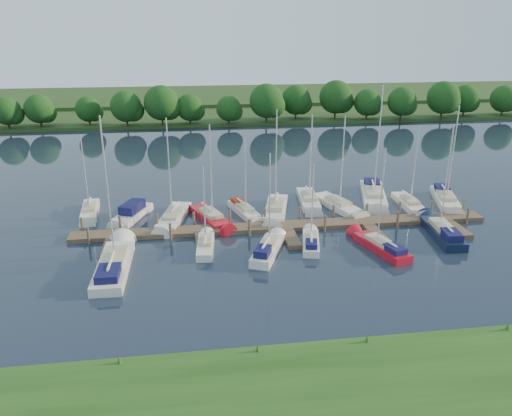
{
  "coord_description": "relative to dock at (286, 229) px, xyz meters",
  "views": [
    {
      "loc": [
        -8.92,
        -35.63,
        18.27
      ],
      "look_at": [
        -2.79,
        8.0,
        2.2
      ],
      "focal_mm": 35.0,
      "sensor_mm": 36.0,
      "label": 1
    }
  ],
  "objects": [
    {
      "name": "sailboat_n_3",
      "position": [
        -6.88,
        3.46,
        0.07
      ],
      "size": [
        4.05,
        7.88,
        10.09
      ],
      "rotation": [
        0.0,
        0.0,
        3.49
      ],
      "color": "#B3101F",
      "rests_on": "ground"
    },
    {
      "name": "near_bank",
      "position": [
        0.0,
        -23.31,
        0.05
      ],
      "size": [
        90.0,
        10.0,
        0.5
      ],
      "primitive_type": "cube",
      "color": "#1E4614",
      "rests_on": "ground"
    },
    {
      "name": "sailboat_n_4",
      "position": [
        -3.39,
        5.1,
        0.11
      ],
      "size": [
        2.99,
        6.46,
        8.28
      ],
      "rotation": [
        0.0,
        0.0,
        3.43
      ],
      "color": "silver",
      "rests_on": "ground"
    },
    {
      "name": "sailboat_s_4",
      "position": [
        7.24,
        -5.29,
        0.11
      ],
      "size": [
        3.36,
        7.29,
        9.28
      ],
      "rotation": [
        0.0,
        0.0,
        0.28
      ],
      "color": "#B3101F",
      "rests_on": "ground"
    },
    {
      "name": "sailboat_n_2",
      "position": [
        -10.7,
        3.98,
        0.06
      ],
      "size": [
        3.62,
        8.58,
        10.69
      ],
      "rotation": [
        0.0,
        0.0,
        2.91
      ],
      "color": "silver",
      "rests_on": "ground"
    },
    {
      "name": "dock",
      "position": [
        0.0,
        0.0,
        0.0
      ],
      "size": [
        40.0,
        6.0,
        0.4
      ],
      "color": "#493929",
      "rests_on": "ground"
    },
    {
      "name": "sailboat_n_6",
      "position": [
        3.94,
        7.15,
        0.08
      ],
      "size": [
        2.59,
        8.03,
        10.2
      ],
      "rotation": [
        0.0,
        0.0,
        3.04
      ],
      "color": "silver",
      "rests_on": "ground"
    },
    {
      "name": "treeline",
      "position": [
        -2.33,
        54.85,
        3.93
      ],
      "size": [
        146.09,
        9.99,
        8.19
      ],
      "color": "#38281C",
      "rests_on": "ground"
    },
    {
      "name": "sailboat_s_1",
      "position": [
        -7.75,
        -3.05,
        0.08
      ],
      "size": [
        1.81,
        5.84,
        7.65
      ],
      "rotation": [
        0.0,
        0.0,
        -0.09
      ],
      "color": "silver",
      "rests_on": "ground"
    },
    {
      "name": "distant_hill",
      "position": [
        0.0,
        92.69,
        0.5
      ],
      "size": [
        220.0,
        40.0,
        1.4
      ],
      "primitive_type": "cube",
      "color": "#314F22",
      "rests_on": "ground"
    },
    {
      "name": "sailboat_n_7",
      "position": [
        6.73,
        5.28,
        0.07
      ],
      "size": [
        3.92,
        8.07,
        10.24
      ],
      "rotation": [
        0.0,
        0.0,
        3.45
      ],
      "color": "silver",
      "rests_on": "ground"
    },
    {
      "name": "motorboat",
      "position": [
        -14.8,
        5.32,
        0.2
      ],
      "size": [
        3.83,
        6.5,
        2.03
      ],
      "rotation": [
        0.0,
        0.0,
        2.75
      ],
      "color": "silver",
      "rests_on": "ground"
    },
    {
      "name": "far_shore",
      "position": [
        0.0,
        67.69,
        0.1
      ],
      "size": [
        180.0,
        30.0,
        0.6
      ],
      "primitive_type": "cube",
      "color": "#223B16",
      "rests_on": "ground"
    },
    {
      "name": "ground",
      "position": [
        0.0,
        -7.31,
        -0.2
      ],
      "size": [
        260.0,
        260.0,
        0.0
      ],
      "primitive_type": "plane",
      "color": "#192433",
      "rests_on": "ground"
    },
    {
      "name": "sailboat_n_0",
      "position": [
        -19.19,
        7.04,
        0.07
      ],
      "size": [
        2.15,
        6.84,
        8.77
      ],
      "rotation": [
        0.0,
        0.0,
        3.24
      ],
      "color": "silver",
      "rests_on": "ground"
    },
    {
      "name": "sailboat_s_5",
      "position": [
        14.01,
        -3.18,
        0.14
      ],
      "size": [
        2.84,
        8.4,
        10.74
      ],
      "rotation": [
        0.0,
        0.0,
        -0.13
      ],
      "color": "black",
      "rests_on": "ground"
    },
    {
      "name": "mooring_pilings",
      "position": [
        0.0,
        1.13,
        0.4
      ],
      "size": [
        38.24,
        2.84,
        2.0
      ],
      "color": "#473D33",
      "rests_on": "ground"
    },
    {
      "name": "sailboat_s_3",
      "position": [
        1.5,
        -3.66,
        0.11
      ],
      "size": [
        2.49,
        5.96,
        7.7
      ],
      "rotation": [
        0.0,
        0.0,
        -0.23
      ],
      "color": "silver",
      "rests_on": "ground"
    },
    {
      "name": "sailboat_n_9",
      "position": [
        14.39,
        4.59,
        0.07
      ],
      "size": [
        2.03,
        7.22,
        9.23
      ],
      "rotation": [
        0.0,
        0.0,
        3.09
      ],
      "color": "silver",
      "rests_on": "ground"
    },
    {
      "name": "sailboat_n_10",
      "position": [
        18.97,
        5.47,
        0.12
      ],
      "size": [
        4.13,
        8.75,
        11.04
      ],
      "rotation": [
        0.0,
        0.0,
        2.85
      ],
      "color": "silver",
      "rests_on": "ground"
    },
    {
      "name": "sailboat_n_8",
      "position": [
        11.54,
        7.76,
        0.12
      ],
      "size": [
        4.82,
        10.43,
        13.06
      ],
      "rotation": [
        0.0,
        0.0,
        2.86
      ],
      "color": "silver",
      "rests_on": "ground"
    },
    {
      "name": "sailboat_s_0",
      "position": [
        -15.15,
        -5.82,
        0.13
      ],
      "size": [
        2.53,
        9.98,
        12.62
      ],
      "rotation": [
        0.0,
        0.0,
        -0.02
      ],
      "color": "silver",
      "rests_on": "ground"
    },
    {
      "name": "sailboat_n_5",
      "position": [
        -0.19,
        4.62,
        0.08
      ],
      "size": [
        3.85,
        8.83,
        11.26
      ],
      "rotation": [
        0.0,
        0.0,
        2.89
      ],
      "color": "silver",
      "rests_on": "ground"
    },
    {
      "name": "sailboat_s_2",
      "position": [
        -2.54,
        -4.85,
        0.15
      ],
      "size": [
        3.85,
        6.83,
        9.17
      ],
      "rotation": [
        0.0,
        0.0,
        -0.4
      ],
      "color": "silver",
      "rests_on": "ground"
    }
  ]
}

